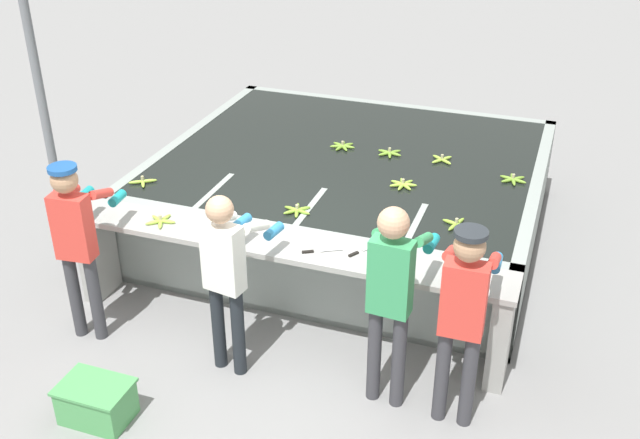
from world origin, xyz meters
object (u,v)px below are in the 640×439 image
Objects in this scene: banana_bunch_floating_6 at (343,146)px; knife_0 at (360,251)px; banana_bunch_floating_0 at (403,184)px; banana_bunch_floating_2 at (390,153)px; worker_2 at (391,288)px; banana_bunch_ledge_1 at (221,236)px; knife_1 at (316,251)px; support_post_left at (43,109)px; worker_3 at (463,308)px; banana_bunch_floating_3 at (442,160)px; banana_bunch_floating_5 at (456,224)px; worker_0 at (76,235)px; worker_1 at (227,269)px; banana_bunch_ledge_0 at (161,221)px; crate at (97,402)px; banana_bunch_floating_1 at (297,210)px; banana_bunch_floating_7 at (143,181)px; banana_bunch_floating_4 at (513,179)px.

knife_0 is (0.84, -2.10, -0.01)m from banana_bunch_floating_6.
banana_bunch_floating_0 and banana_bunch_floating_2 have the same top height.
banana_bunch_ledge_1 is at bearing 164.77° from worker_2.
banana_bunch_floating_6 reaches higher than knife_1.
worker_2 is 1.70m from banana_bunch_ledge_1.
support_post_left reaches higher than banana_bunch_floating_2.
worker_3 is 2.85m from banana_bunch_floating_3.
banana_bunch_floating_5 is 0.87× the size of knife_1.
banana_bunch_floating_0 is (-0.40, 1.99, -0.11)m from worker_2.
worker_0 is 3.42m from banana_bunch_floating_2.
worker_2 is 6.22× the size of banana_bunch_floating_2.
banana_bunch_floating_2 is 1.00× the size of banana_bunch_floating_6.
banana_bunch_ledge_0 is at bearing 148.54° from worker_1.
crate is (-0.72, -0.93, -0.81)m from worker_1.
knife_1 is at bearing 49.40° from crate.
banana_bunch_floating_5 is 4.18m from support_post_left.
banana_bunch_floating_6 is (-0.08, 1.59, -0.00)m from banana_bunch_floating_1.
worker_0 is at bearing -155.21° from banana_bunch_ledge_1.
banana_bunch_floating_5 is at bearing 79.69° from worker_2.
banana_bunch_ledge_1 is at bearing 24.79° from worker_0.
worker_1 is 5.82× the size of banana_bunch_floating_1.
support_post_left is (-4.43, 1.18, 0.57)m from worker_3.
worker_0 is 1.43m from crate.
worker_2 is 3.17× the size of crate.
worker_0 is 3.15m from banana_bunch_floating_6.
banana_bunch_floating_1 is 1.90m from banana_bunch_floating_3.
banana_bunch_floating_7 is (-2.70, -1.53, 0.00)m from banana_bunch_floating_3.
banana_bunch_ledge_0 is at bearing -145.78° from banana_bunch_floating_4.
banana_bunch_ledge_1 is at bearing -154.23° from banana_bunch_floating_5.
worker_0 is at bearing -142.45° from banana_bunch_floating_1.
worker_1 is at bearing -59.00° from banana_bunch_ledge_1.
banana_bunch_floating_5 is 0.09× the size of support_post_left.
worker_2 is at bearing -78.60° from banana_bunch_floating_0.
worker_1 is at bearing 52.37° from crate.
banana_bunch_ledge_0 is (-2.52, -0.84, 0.00)m from banana_bunch_floating_5.
banana_bunch_ledge_1 reaches higher than banana_bunch_floating_4.
worker_2 is 5.47× the size of knife_1.
banana_bunch_floating_7 is 2.50m from knife_0.
banana_bunch_floating_2 and banana_bunch_floating_6 have the same top height.
support_post_left is at bearing 165.03° from worker_3.
worker_2 is 3.10m from banana_bunch_floating_7.
banana_bunch_ledge_1 is (-0.45, -0.68, 0.00)m from banana_bunch_floating_1.
banana_bunch_ledge_1 is at bearing -111.86° from banana_bunch_floating_2.
banana_bunch_floating_5 is at bearing 47.31° from knife_0.
knife_1 is at bearing 147.07° from worker_2.
banana_bunch_floating_7 is 0.90m from banana_bunch_ledge_0.
worker_3 is 2.25m from banana_bunch_floating_0.
banana_bunch_ledge_0 is at bearing -141.67° from banana_bunch_floating_0.
banana_bunch_floating_4 is 1.00× the size of banana_bunch_ledge_1.
knife_1 is (1.49, -0.01, -0.01)m from banana_bunch_ledge_0.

